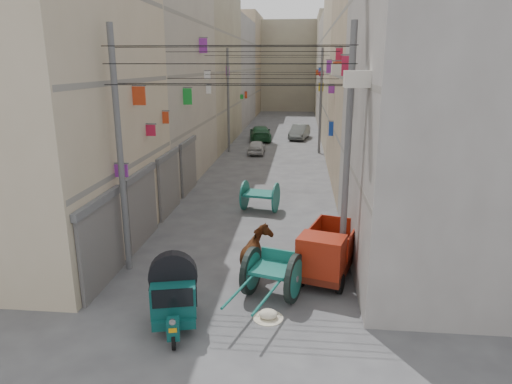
# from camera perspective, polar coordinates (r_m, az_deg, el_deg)

# --- Properties ---
(building_row_left) EXTENTS (8.00, 62.00, 14.00)m
(building_row_left) POSITION_cam_1_polar(r_m,az_deg,el_deg) (43.27, -8.18, 15.08)
(building_row_left) COLOR #B9A88C
(building_row_left) RESTS_ON ground
(building_row_right) EXTENTS (8.00, 62.00, 14.00)m
(building_row_right) POSITION_cam_1_polar(r_m,az_deg,el_deg) (42.45, 14.05, 14.77)
(building_row_right) COLOR #99948F
(building_row_right) RESTS_ON ground
(end_cap_building) EXTENTS (22.00, 10.00, 13.00)m
(end_cap_building) POSITION_cam_1_polar(r_m,az_deg,el_deg) (73.96, 4.18, 15.40)
(end_cap_building) COLOR #9F987D
(end_cap_building) RESTS_ON ground
(shutters_left) EXTENTS (0.18, 14.40, 2.88)m
(shutters_left) POSITION_cam_1_polar(r_m,az_deg,el_deg) (20.00, -12.28, -0.04)
(shutters_left) COLOR #504F55
(shutters_left) RESTS_ON ground
(signboards) EXTENTS (8.22, 40.52, 5.67)m
(signboards) POSITION_cam_1_polar(r_m,az_deg,el_deg) (29.85, 1.48, 9.21)
(signboards) COLOR #B61839
(signboards) RESTS_ON ground
(ac_units) EXTENTS (0.70, 6.55, 3.35)m
(ac_units) POSITION_cam_1_polar(r_m,az_deg,el_deg) (15.67, 11.62, 17.74)
(ac_units) COLOR beige
(ac_units) RESTS_ON ground
(utility_poles) EXTENTS (7.40, 22.20, 8.00)m
(utility_poles) POSITION_cam_1_polar(r_m,az_deg,el_deg) (25.17, 0.70, 9.31)
(utility_poles) COLOR #58585A
(utility_poles) RESTS_ON ground
(overhead_cables) EXTENTS (7.40, 22.52, 1.12)m
(overhead_cables) POSITION_cam_1_polar(r_m,az_deg,el_deg) (22.43, 0.12, 15.62)
(overhead_cables) COLOR black
(overhead_cables) RESTS_ON ground
(auto_rickshaw) EXTENTS (1.63, 2.32, 1.58)m
(auto_rickshaw) POSITION_cam_1_polar(r_m,az_deg,el_deg) (12.60, -10.21, -12.28)
(auto_rickshaw) COLOR black
(auto_rickshaw) RESTS_ON ground
(tonga_cart) EXTENTS (2.11, 3.47, 1.47)m
(tonga_cart) POSITION_cam_1_polar(r_m,az_deg,el_deg) (13.81, 2.03, -10.17)
(tonga_cart) COLOR black
(tonga_cart) RESTS_ON ground
(mini_truck) EXTENTS (2.24, 3.41, 1.77)m
(mini_truck) POSITION_cam_1_polar(r_m,az_deg,el_deg) (14.94, 8.80, -7.93)
(mini_truck) COLOR black
(mini_truck) RESTS_ON ground
(second_cart) EXTENTS (1.86, 1.71, 1.44)m
(second_cart) POSITION_cam_1_polar(r_m,az_deg,el_deg) (21.70, 0.52, -0.44)
(second_cart) COLOR #155C51
(second_cart) RESTS_ON ground
(feed_sack) EXTENTS (0.53, 0.42, 0.26)m
(feed_sack) POSITION_cam_1_polar(r_m,az_deg,el_deg) (13.04, 1.53, -15.01)
(feed_sack) COLOR beige
(feed_sack) RESTS_ON ground
(horse) EXTENTS (1.03, 2.04, 1.68)m
(horse) POSITION_cam_1_polar(r_m,az_deg,el_deg) (14.82, 0.01, -7.99)
(horse) COLOR brown
(horse) RESTS_ON ground
(distant_car_white) EXTENTS (1.29, 3.16, 1.07)m
(distant_car_white) POSITION_cam_1_polar(r_m,az_deg,el_deg) (35.98, 0.08, 5.66)
(distant_car_white) COLOR #B7B7B7
(distant_car_white) RESTS_ON ground
(distant_car_grey) EXTENTS (2.10, 4.22, 1.33)m
(distant_car_grey) POSITION_cam_1_polar(r_m,az_deg,el_deg) (43.48, 5.46, 7.50)
(distant_car_grey) COLOR #535856
(distant_car_grey) RESTS_ON ground
(distant_car_green) EXTENTS (2.45, 4.83, 1.34)m
(distant_car_green) POSITION_cam_1_polar(r_m,az_deg,el_deg) (42.34, 0.54, 7.36)
(distant_car_green) COLOR #1C542F
(distant_car_green) RESTS_ON ground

